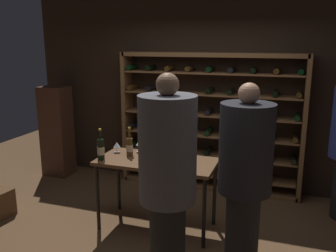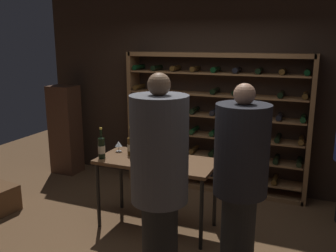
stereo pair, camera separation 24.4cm
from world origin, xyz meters
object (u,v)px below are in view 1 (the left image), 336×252
at_px(display_cabinet, 57,131).
at_px(wine_glass_stemmed_center, 117,145).
at_px(wine_glass_stemmed_right, 139,143).
at_px(person_bystander_dark_jacket, 245,170).
at_px(person_bystander_red_print, 168,175).
at_px(wine_rack, 209,123).
at_px(wine_bottle_gold_foil, 101,148).
at_px(tasting_table, 157,167).
at_px(wine_bottle_black_capsule, 130,146).

height_order(display_cabinet, wine_glass_stemmed_center, display_cabinet).
distance_m(display_cabinet, wine_glass_stemmed_right, 2.09).
relative_size(person_bystander_dark_jacket, person_bystander_red_print, 0.94).
height_order(wine_rack, wine_bottle_gold_foil, wine_rack).
distance_m(person_bystander_red_print, wine_glass_stemmed_right, 1.46).
xyz_separation_m(tasting_table, person_bystander_red_print, (0.47, -0.98, 0.31)).
relative_size(wine_bottle_black_capsule, wine_glass_stemmed_right, 2.44).
xyz_separation_m(person_bystander_dark_jacket, person_bystander_red_print, (-0.59, -0.54, 0.07)).
distance_m(wine_rack, wine_bottle_black_capsule, 1.50).
bearing_deg(display_cabinet, wine_bottle_black_capsule, -30.76).
relative_size(display_cabinet, wine_glass_stemmed_center, 11.22).
xyz_separation_m(display_cabinet, wine_bottle_gold_foil, (1.57, -1.33, 0.24)).
bearing_deg(wine_rack, wine_bottle_gold_foil, -120.33).
distance_m(tasting_table, person_bystander_red_print, 1.14).
relative_size(person_bystander_red_print, wine_bottle_black_capsule, 5.53).
xyz_separation_m(wine_bottle_gold_foil, wine_bottle_black_capsule, (0.25, 0.25, -0.01)).
distance_m(person_bystander_red_print, wine_bottle_gold_foil, 1.35).
distance_m(wine_glass_stemmed_right, wine_glass_stemmed_center, 0.28).
height_order(wine_bottle_gold_foil, wine_bottle_black_capsule, wine_bottle_gold_foil).
height_order(wine_rack, wine_bottle_black_capsule, wine_rack).
bearing_deg(wine_glass_stemmed_right, wine_bottle_black_capsule, -105.13).
bearing_deg(person_bystander_dark_jacket, wine_bottle_gold_foil, -80.79).
relative_size(wine_rack, person_bystander_red_print, 1.39).
bearing_deg(wine_glass_stemmed_right, tasting_table, -36.29).
bearing_deg(display_cabinet, person_bystander_dark_jacket, -25.94).
relative_size(wine_rack, wine_glass_stemmed_center, 20.45).
height_order(person_bystander_dark_jacket, wine_glass_stemmed_center, person_bystander_dark_jacket).
xyz_separation_m(person_bystander_red_print, wine_bottle_gold_foil, (-1.09, 0.79, -0.09)).
bearing_deg(person_bystander_dark_jacket, tasting_table, -94.95).
bearing_deg(person_bystander_red_print, tasting_table, -151.08).
bearing_deg(display_cabinet, tasting_table, -27.52).
xyz_separation_m(wine_glass_stemmed_right, wine_glass_stemmed_center, (-0.25, -0.11, -0.01)).
bearing_deg(person_bystander_red_print, wine_bottle_gold_foil, -122.74).
relative_size(wine_rack, wine_bottle_black_capsule, 7.68).
bearing_deg(wine_glass_stemmed_right, person_bystander_red_print, -57.05).
bearing_deg(wine_rack, display_cabinet, -174.27).
xyz_separation_m(person_bystander_dark_jacket, wine_glass_stemmed_center, (-1.63, 0.56, -0.06)).
height_order(wine_bottle_black_capsule, wine_glass_stemmed_right, wine_bottle_black_capsule).
bearing_deg(wine_rack, wine_glass_stemmed_right, -118.49).
height_order(person_bystander_dark_jacket, wine_bottle_black_capsule, person_bystander_dark_jacket).
bearing_deg(person_bystander_red_print, wine_bottle_black_capsule, -137.85).
distance_m(wine_rack, person_bystander_dark_jacket, 1.98).
relative_size(wine_bottle_gold_foil, wine_bottle_black_capsule, 1.05).
relative_size(display_cabinet, wine_bottle_gold_foil, 3.99).
xyz_separation_m(tasting_table, wine_bottle_black_capsule, (-0.37, 0.05, 0.20)).
xyz_separation_m(person_bystander_red_print, wine_bottle_black_capsule, (-0.84, 1.04, -0.11)).
bearing_deg(wine_glass_stemmed_center, wine_glass_stemmed_right, 23.78).
bearing_deg(wine_bottle_black_capsule, person_bystander_dark_jacket, -19.14).
distance_m(person_bystander_dark_jacket, wine_glass_stemmed_right, 1.53).
xyz_separation_m(person_bystander_dark_jacket, wine_glass_stemmed_right, (-1.38, 0.67, -0.05)).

